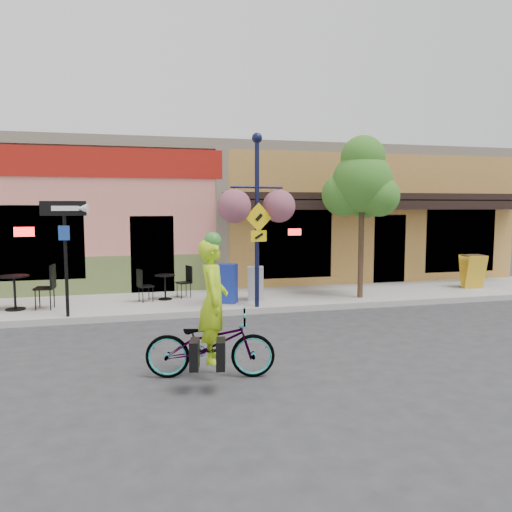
% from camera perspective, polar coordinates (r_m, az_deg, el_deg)
% --- Properties ---
extents(ground, '(90.00, 90.00, 0.00)m').
position_cam_1_polar(ground, '(11.72, 4.14, -6.97)').
color(ground, '#2D2D30').
rests_on(ground, ground).
extents(sidewalk, '(24.00, 3.00, 0.15)m').
position_cam_1_polar(sidewalk, '(13.58, 1.44, -4.88)').
color(sidewalk, '#9E9B93').
rests_on(sidewalk, ground).
extents(curb, '(24.00, 0.12, 0.15)m').
position_cam_1_polar(curb, '(12.21, 3.31, -6.09)').
color(curb, '#A8A59E').
rests_on(curb, ground).
extents(building, '(18.20, 8.20, 4.50)m').
position_cam_1_polar(building, '(18.70, -3.17, 4.72)').
color(building, '#DB7B6C').
rests_on(building, ground).
extents(bicycle, '(2.04, 1.07, 1.02)m').
position_cam_1_polar(bicycle, '(7.63, -5.25, -9.99)').
color(bicycle, maroon).
rests_on(bicycle, ground).
extents(cyclist_rider, '(0.57, 0.75, 1.83)m').
position_cam_1_polar(cyclist_rider, '(7.54, -4.90, -6.99)').
color(cyclist_rider, '#ADDF17').
rests_on(cyclist_rider, ground).
extents(lamp_post, '(1.38, 0.70, 4.14)m').
position_cam_1_polar(lamp_post, '(11.87, 0.11, 4.02)').
color(lamp_post, '#101434').
rests_on(lamp_post, sidewalk).
extents(one_way_sign, '(0.99, 0.35, 2.53)m').
position_cam_1_polar(one_way_sign, '(11.62, -20.91, -0.37)').
color(one_way_sign, black).
rests_on(one_way_sign, sidewalk).
extents(cafe_set_left, '(1.86, 1.08, 1.06)m').
position_cam_1_polar(cafe_set_left, '(12.95, -25.88, -3.25)').
color(cafe_set_left, black).
rests_on(cafe_set_left, sidewalk).
extents(cafe_set_right, '(1.57, 1.14, 0.85)m').
position_cam_1_polar(cafe_set_right, '(13.17, -10.35, -3.10)').
color(cafe_set_right, black).
rests_on(cafe_set_right, sidewalk).
extents(newspaper_box_blue, '(0.56, 0.54, 0.98)m').
position_cam_1_polar(newspaper_box_blue, '(12.56, -3.25, -3.14)').
color(newspaper_box_blue, '#1A2D9F').
rests_on(newspaper_box_blue, sidewalk).
extents(newspaper_box_grey, '(0.48, 0.45, 0.87)m').
position_cam_1_polar(newspaper_box_grey, '(12.91, -0.05, -3.14)').
color(newspaper_box_grey, '#ADADAD').
rests_on(newspaper_box_grey, sidewalk).
extents(street_tree, '(2.16, 2.16, 4.30)m').
position_cam_1_polar(street_tree, '(13.42, 11.98, 4.44)').
color(street_tree, '#3D7A26').
rests_on(street_tree, sidewalk).
extents(sandwich_board, '(0.64, 0.49, 0.99)m').
position_cam_1_polar(sandwich_board, '(15.96, 23.87, -1.70)').
color(sandwich_board, gold).
rests_on(sandwich_board, sidewalk).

